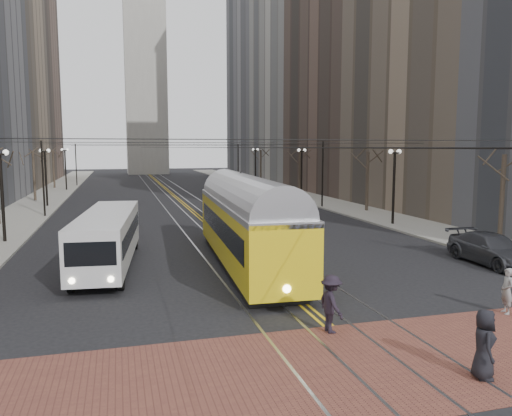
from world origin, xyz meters
TOP-DOWN VIEW (x-y plane):
  - ground at (0.00, 0.00)m, footprint 260.00×260.00m
  - sidewalk_left at (-15.00, 45.00)m, footprint 5.00×140.00m
  - sidewalk_right at (15.00, 45.00)m, footprint 5.00×140.00m
  - crosswalk_band at (0.00, -4.00)m, footprint 25.00×6.00m
  - streetcar_rails at (0.00, 45.00)m, footprint 4.80×130.00m
  - centre_lines at (0.00, 45.00)m, footprint 0.42×130.00m
  - building_left_far at (-25.50, 86.00)m, footprint 16.00×20.00m
  - building_right_mid at (25.50, 46.00)m, footprint 16.00×20.00m
  - building_right_midfar at (27.50, 66.00)m, footprint 20.00×20.00m
  - building_right_far at (25.50, 86.00)m, footprint 16.00×20.00m
  - clock_tower at (0.00, 102.00)m, footprint 12.00×12.00m
  - lamp_posts at (-0.00, 28.75)m, footprint 27.60×57.20m
  - street_trees at (0.00, 35.25)m, footprint 31.68×53.28m
  - trolley_wires at (0.00, 34.83)m, footprint 25.96×120.00m
  - transit_bus at (-7.29, 9.77)m, footprint 3.42×11.28m
  - streetcar at (-0.50, 8.26)m, footprint 3.63×15.19m
  - rear_bus at (2.89, 19.74)m, footprint 3.23×12.02m
  - cargo_van at (5.51, 18.85)m, footprint 2.18×5.31m
  - sedan_grey at (4.43, 31.60)m, footprint 2.39×4.81m
  - sedan_silver at (4.44, 40.76)m, footprint 2.59×5.44m
  - sedan_parked at (11.80, 5.15)m, footprint 2.32×5.46m
  - pedestrian_a at (2.32, -5.58)m, footprint 0.90×1.06m
  - pedestrian_b at (6.74, -1.50)m, footprint 0.54×0.69m
  - pedestrian_d at (-0.16, -1.50)m, footprint 0.82×1.29m

SIDE VIEW (x-z plane):
  - ground at x=0.00m, z-range 0.00..0.00m
  - streetcar_rails at x=0.00m, z-range 0.00..0.01m
  - crosswalk_band at x=0.00m, z-range 0.00..0.01m
  - centre_lines at x=0.00m, z-range 0.01..0.01m
  - sidewalk_left at x=-15.00m, z-range 0.00..0.15m
  - sidewalk_right at x=15.00m, z-range 0.00..0.15m
  - sedan_parked at x=11.80m, z-range 0.00..1.57m
  - sedan_grey at x=4.43m, z-range 0.00..1.58m
  - pedestrian_b at x=6.74m, z-range 0.01..1.69m
  - sedan_silver at x=4.44m, z-range 0.00..1.72m
  - pedestrian_a at x=2.32m, z-range 0.01..1.86m
  - pedestrian_d at x=-0.16m, z-range 0.01..1.92m
  - cargo_van at x=5.51m, z-range 0.00..2.32m
  - transit_bus at x=-7.29m, z-range 0.00..2.78m
  - rear_bus at x=2.89m, z-range 0.00..3.10m
  - streetcar at x=-0.50m, z-range 0.00..3.55m
  - street_trees at x=0.00m, z-range 0.00..5.60m
  - lamp_posts at x=0.00m, z-range 0.00..5.60m
  - trolley_wires at x=0.00m, z-range 0.47..7.07m
  - building_right_mid at x=25.50m, z-range 0.00..34.00m
  - building_left_far at x=-25.50m, z-range 0.00..40.00m
  - building_right_far at x=25.50m, z-range 0.00..40.00m
  - building_right_midfar at x=27.50m, z-range 0.00..52.00m
  - clock_tower at x=0.00m, z-range 2.96..68.96m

